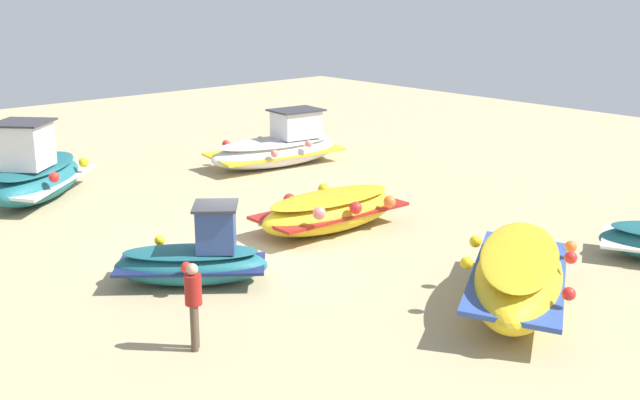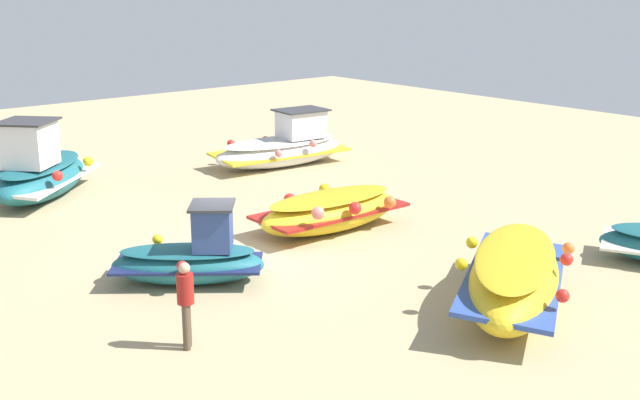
{
  "view_description": "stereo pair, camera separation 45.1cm",
  "coord_description": "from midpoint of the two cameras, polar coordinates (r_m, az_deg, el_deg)",
  "views": [
    {
      "loc": [
        -15.45,
        10.95,
        6.71
      ],
      "look_at": [
        0.24,
        -3.06,
        0.9
      ],
      "focal_mm": 44.96,
      "sensor_mm": 36.0,
      "label": 1
    },
    {
      "loc": [
        -15.75,
        10.61,
        6.71
      ],
      "look_at": [
        0.24,
        -3.06,
        0.9
      ],
      "focal_mm": 44.96,
      "sensor_mm": 36.0,
      "label": 2
    }
  ],
  "objects": [
    {
      "name": "fishing_boat_0",
      "position": [
        17.39,
        13.24,
        -5.24
      ],
      "size": [
        4.34,
        5.52,
        1.39
      ],
      "rotation": [
        0.0,
        0.0,
        2.11
      ],
      "color": "gold",
      "rests_on": "ground_plane"
    },
    {
      "name": "fishing_boat_3",
      "position": [
        26.69,
        -20.09,
        1.8
      ],
      "size": [
        4.72,
        4.93,
        2.64
      ],
      "rotation": [
        0.0,
        0.0,
        2.3
      ],
      "color": "#1E6670",
      "rests_on": "ground_plane"
    },
    {
      "name": "fishing_boat_5",
      "position": [
        29.89,
        -3.4,
        3.76
      ],
      "size": [
        2.65,
        5.5,
        2.08
      ],
      "rotation": [
        0.0,
        0.0,
        4.61
      ],
      "color": "white",
      "rests_on": "ground_plane"
    },
    {
      "name": "ground_plane",
      "position": [
        20.11,
        -6.73,
        -4.16
      ],
      "size": [
        55.34,
        55.34,
        0.0
      ],
      "primitive_type": "plane",
      "color": "tan"
    },
    {
      "name": "fishing_boat_2",
      "position": [
        18.48,
        -9.61,
        -4.17
      ],
      "size": [
        3.33,
        3.62,
        1.87
      ],
      "rotation": [
        0.0,
        0.0,
        4.03
      ],
      "color": "#1E6670",
      "rests_on": "ground_plane"
    },
    {
      "name": "fishing_boat_4",
      "position": [
        22.06,
        0.17,
        -0.76
      ],
      "size": [
        2.45,
        4.57,
        1.12
      ],
      "rotation": [
        0.0,
        0.0,
        1.54
      ],
      "color": "gold",
      "rests_on": "ground_plane"
    },
    {
      "name": "person_walking",
      "position": [
        15.12,
        -9.84,
        -7.04
      ],
      "size": [
        0.32,
        0.32,
        1.7
      ],
      "rotation": [
        0.0,
        0.0,
        4.0
      ],
      "color": "brown",
      "rests_on": "ground_plane"
    }
  ]
}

